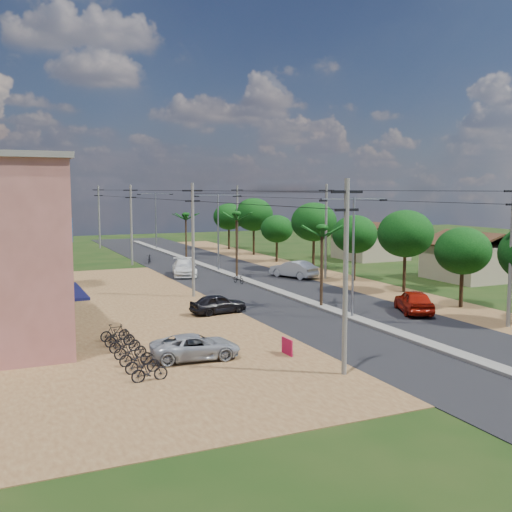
{
  "coord_description": "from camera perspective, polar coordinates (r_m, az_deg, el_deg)",
  "views": [
    {
      "loc": [
        -21.69,
        -32.79,
        8.53
      ],
      "look_at": [
        -1.48,
        12.19,
        3.0
      ],
      "focal_mm": 42.0,
      "sensor_mm": 36.0,
      "label": 1
    }
  ],
  "objects": [
    {
      "name": "house_east_far",
      "position": [
        74.53,
        10.85,
        1.56
      ],
      "size": [
        7.6,
        7.5,
        4.6
      ],
      "color": "tan",
      "rests_on": "ground"
    },
    {
      "name": "palm_median_mid",
      "position": [
        57.13,
        -1.86,
        3.76
      ],
      "size": [
        2.0,
        2.0,
        6.55
      ],
      "color": "black",
      "rests_on": "ground"
    },
    {
      "name": "utility_pole_e_a",
      "position": [
        39.8,
        23.15,
        0.44
      ],
      "size": [
        1.6,
        0.24,
        9.0
      ],
      "color": "#605E56",
      "rests_on": "ground"
    },
    {
      "name": "utility_pole_e_b",
      "position": [
        56.98,
        6.69,
        2.56
      ],
      "size": [
        1.6,
        0.24,
        9.0
      ],
      "color": "#605E56",
      "rests_on": "ground"
    },
    {
      "name": "parked_scooter_row",
      "position": [
        31.08,
        -11.88,
        -8.72
      ],
      "size": [
        1.68,
        8.31,
        1.0
      ],
      "color": "black",
      "rests_on": "ground"
    },
    {
      "name": "tree_east_e",
      "position": [
        63.19,
        5.53,
        3.25
      ],
      "size": [
        4.8,
        4.8,
        7.14
      ],
      "color": "black",
      "rests_on": "ground"
    },
    {
      "name": "moto_rider_west_a",
      "position": [
        54.13,
        -1.67,
        -2.21
      ],
      "size": [
        0.83,
        1.73,
        0.87
      ],
      "primitive_type": "imported",
      "rotation": [
        0.0,
        0.0,
        0.16
      ],
      "color": "black",
      "rests_on": "ground"
    },
    {
      "name": "road",
      "position": [
        53.16,
        0.21,
        -2.81
      ],
      "size": [
        12.0,
        110.0,
        0.04
      ],
      "primitive_type": "cube",
      "color": "black",
      "rests_on": "ground"
    },
    {
      "name": "tree_east_d",
      "position": [
        56.33,
        9.39,
        2.05
      ],
      "size": [
        4.2,
        4.2,
        6.13
      ],
      "color": "black",
      "rests_on": "ground"
    },
    {
      "name": "dirt_lot_west",
      "position": [
        42.2,
        -14.64,
        -5.45
      ],
      "size": [
        18.0,
        46.0,
        0.04
      ],
      "primitive_type": "cube",
      "color": "brown",
      "rests_on": "ground"
    },
    {
      "name": "dirt_shoulder_east",
      "position": [
        57.16,
        8.0,
        -2.23
      ],
      "size": [
        5.0,
        90.0,
        0.03
      ],
      "primitive_type": "cube",
      "color": "brown",
      "rests_on": "ground"
    },
    {
      "name": "tree_east_c",
      "position": [
        50.81,
        14.05,
        2.07
      ],
      "size": [
        4.6,
        4.6,
        6.83
      ],
      "color": "black",
      "rests_on": "ground"
    },
    {
      "name": "streetlight_mid",
      "position": [
        61.84,
        -3.62,
        2.91
      ],
      "size": [
        5.1,
        0.18,
        8.0
      ],
      "color": "gray",
      "rests_on": "ground"
    },
    {
      "name": "tree_east_g",
      "position": [
        77.54,
        -0.22,
        3.97
      ],
      "size": [
        5.0,
        5.0,
        7.38
      ],
      "color": "black",
      "rests_on": "ground"
    },
    {
      "name": "palm_median_far",
      "position": [
        72.2,
        -6.71,
        3.76
      ],
      "size": [
        2.0,
        2.0,
        5.85
      ],
      "color": "black",
      "rests_on": "ground"
    },
    {
      "name": "streetlight_near",
      "position": [
        39.49,
        9.25,
        0.87
      ],
      "size": [
        5.1,
        0.18,
        8.0
      ],
      "color": "gray",
      "rests_on": "ground"
    },
    {
      "name": "palm_median_near",
      "position": [
        42.81,
        6.32,
        2.35
      ],
      "size": [
        2.0,
        2.0,
        6.15
      ],
      "color": "black",
      "rests_on": "ground"
    },
    {
      "name": "house_east_near",
      "position": [
        60.05,
        19.95,
        0.15
      ],
      "size": [
        7.6,
        7.5,
        4.6
      ],
      "color": "tan",
      "rests_on": "ground"
    },
    {
      "name": "car_red_near",
      "position": [
        42.69,
        14.8,
        -4.24
      ],
      "size": [
        3.68,
        5.11,
        1.62
      ],
      "primitive_type": "imported",
      "rotation": [
        0.0,
        0.0,
        2.72
      ],
      "color": "maroon",
      "rests_on": "ground"
    },
    {
      "name": "tree_east_b",
      "position": [
        45.33,
        19.09,
        0.45
      ],
      "size": [
        4.0,
        4.0,
        5.83
      ],
      "color": "black",
      "rests_on": "ground"
    },
    {
      "name": "utility_pole_e_c",
      "position": [
        76.66,
        -1.79,
        3.57
      ],
      "size": [
        1.6,
        0.24,
        9.0
      ],
      "color": "#605E56",
      "rests_on": "ground"
    },
    {
      "name": "utility_pole_w_a",
      "position": [
        27.37,
        8.53,
        -1.6
      ],
      "size": [
        1.6,
        0.24,
        9.0
      ],
      "color": "#605E56",
      "rests_on": "ground"
    },
    {
      "name": "car_parked_dark",
      "position": [
        41.24,
        -3.62,
        -4.61
      ],
      "size": [
        4.06,
        2.01,
        1.33
      ],
      "primitive_type": "imported",
      "rotation": [
        0.0,
        0.0,
        1.69
      ],
      "color": "black",
      "rests_on": "ground"
    },
    {
      "name": "car_white_far",
      "position": [
        59.29,
        -6.85,
        -1.15
      ],
      "size": [
        3.48,
        5.84,
        1.59
      ],
      "primitive_type": "imported",
      "rotation": [
        0.0,
        0.0,
        -0.24
      ],
      "color": "silver",
      "rests_on": "ground"
    },
    {
      "name": "roadside_sign",
      "position": [
        31.2,
        2.98,
        -8.64
      ],
      "size": [
        0.11,
        1.06,
        0.89
      ],
      "rotation": [
        0.0,
        0.0,
        0.03
      ],
      "color": "#A30F38",
      "rests_on": "ground"
    },
    {
      "name": "moto_rider_east",
      "position": [
        43.39,
        14.68,
        -4.46
      ],
      "size": [
        1.02,
        2.04,
        1.02
      ],
      "primitive_type": "imported",
      "rotation": [
        0.0,
        0.0,
        3.32
      ],
      "color": "black",
      "rests_on": "ground"
    },
    {
      "name": "tree_east_f",
      "position": [
        70.13,
        2.0,
        2.6
      ],
      "size": [
        3.8,
        3.8,
        5.52
      ],
      "color": "black",
      "rests_on": "ground"
    },
    {
      "name": "moto_rider_west_b",
      "position": [
        69.45,
        -10.13,
        -0.33
      ],
      "size": [
        1.05,
        1.79,
        1.04
      ],
      "primitive_type": "imported",
      "rotation": [
        0.0,
        0.0,
        -0.35
      ],
      "color": "black",
      "rests_on": "ground"
    },
    {
      "name": "utility_pole_w_b",
      "position": [
        47.28,
        -6.02,
        1.79
      ],
      "size": [
        1.6,
        0.24,
        9.0
      ],
      "color": "#605E56",
      "rests_on": "ground"
    },
    {
      "name": "car_silver_mid",
      "position": [
        57.69,
        3.6,
        -1.3
      ],
      "size": [
        3.43,
        5.24,
        1.63
      ],
      "primitive_type": "imported",
      "rotation": [
        0.0,
        0.0,
        3.52
      ],
      "color": "#9FA2A7",
      "rests_on": "ground"
    },
    {
      "name": "streetlight_far",
      "position": [
        85.66,
        -9.53,
        3.8
      ],
      "size": [
        5.1,
        0.18,
        8.0
      ],
      "color": "gray",
      "rests_on": "ground"
    },
    {
      "name": "utility_pole_w_d",
      "position": [
        89.09,
        -14.72,
        3.76
      ],
      "size": [
        1.6,
        0.24,
        9.0
      ],
      "color": "#605E56",
      "rests_on": "ground"
    },
    {
      "name": "ground",
      "position": [
        40.23,
        9.12,
        -5.93
      ],
      "size": [
        160.0,
        160.0,
        0.0
      ],
      "primitive_type": "plane",
      "color": "black",
      "rests_on": "ground"
    },
    {
      "name": "utility_pole_w_c",
      "position": [
        68.49,
        -11.79,
        3.1
      ],
      "size": [
        1.6,
        0.24,
        9.0
      ],
      "color": "#605E56",
      "rests_on": "ground"
    },
    {
      "name": "tree_east_h",
      "position": [
        84.82,
        -2.6,
        3.76
      ],
      "size": [
        4.4,
        4.4,
        6.52
      ],
      "color": "black",
      "rests_on": "ground"
    },
    {
      "name": "car_parked_silver",
      "position": [
        30.48,
        -5.79,
        -8.66
      ],
      "size": [
        4.7,
        2.56,
        1.25
      ],
      "primitive_type": "imported",
      "rotation": [
        0.0,
        0.0,
        1.46
      ],
      "color": "#9FA2A7",
      "rests_on": "ground"
    },
    {
      "name": "median",
      "position": [
        55.87,
        -1.06,
        -2.29
      ],
      "size": [
        1.0,
        90.0,
        0.18
      ],
      "primitive_type": "cube",
      "color": "#605E56",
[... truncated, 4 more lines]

